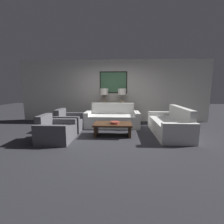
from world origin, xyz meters
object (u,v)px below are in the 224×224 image
Objects in this scene: couch_by_side at (170,125)px; console_table at (113,114)px; armchair_near_back_wall at (69,123)px; table_lamp_right at (122,93)px; table_lamp_left at (104,93)px; couch_by_back_wall at (112,119)px; armchair_near_camera at (56,132)px; decorative_bowl at (115,123)px; coffee_table at (113,126)px.

console_table is at bearing 139.56° from couch_by_side.
table_lamp_right is at bearing 34.63° from armchair_near_back_wall.
table_lamp_left is 0.34× the size of couch_by_back_wall.
table_lamp_right reaches higher than armchair_near_back_wall.
table_lamp_left is at bearing 118.67° from couch_by_back_wall.
table_lamp_right is at bearing 0.00° from console_table.
couch_by_back_wall is (0.00, -0.69, -0.08)m from console_table.
armchair_near_camera is at bearing -127.75° from table_lamp_right.
armchair_near_back_wall reaches higher than decorative_bowl.
table_lamp_right reaches higher than console_table.
armchair_near_back_wall is at bearing 159.31° from decorative_bowl.
couch_by_side is at bearing 9.86° from decorative_bowl.
couch_by_back_wall is 2.09m from couch_by_side.
couch_by_back_wall reaches higher than armchair_near_camera.
couch_by_side is at bearing -46.86° from table_lamp_right.
armchair_near_camera is (-1.49, -1.72, -0.03)m from couch_by_back_wall.
couch_by_back_wall is 1.23m from decorative_bowl.
armchair_near_camera is at bearing -114.70° from table_lamp_left.
console_table is at bearing 90.00° from couch_by_back_wall.
table_lamp_left reaches higher than armchair_near_camera.
console_table is 1.42× the size of armchair_near_back_wall.
console_table is at bearing 40.91° from armchair_near_back_wall.
console_table is 2.48m from couch_by_side.
couch_by_back_wall is 1.74× the size of coffee_table.
armchair_near_back_wall is (-1.63, 0.62, -0.16)m from decorative_bowl.
couch_by_side is at bearing -35.35° from table_lamp_left.
table_lamp_left is 2.14m from decorative_bowl.
table_lamp_left is 2.59× the size of decorative_bowl.
couch_by_side is at bearing -40.44° from console_table.
coffee_table is at bearing -87.65° from console_table.
coffee_table is 1.66m from armchair_near_back_wall.
coffee_table is at bearing -76.19° from table_lamp_left.
armchair_near_back_wall is (-1.49, -0.60, -0.03)m from couch_by_back_wall.
console_table is at bearing 92.35° from coffee_table.
console_table reaches higher than armchair_near_back_wall.
couch_by_back_wall is 2.28m from armchair_near_camera.
console_table is at bearing 94.31° from decorative_bowl.
coffee_table is at bearing 19.73° from armchair_near_camera.
decorative_bowl is at bearing -83.24° from couch_by_back_wall.
decorative_bowl is (-0.24, -1.91, -0.83)m from table_lamp_right.
decorative_bowl is at bearing -97.04° from table_lamp_right.
armchair_near_back_wall is (-1.57, 0.56, -0.03)m from coffee_table.
couch_by_back_wall is 1.00× the size of couch_by_side.
table_lamp_left is at bearing 180.00° from table_lamp_right.
console_table is 1.42× the size of armchair_near_camera.
armchair_near_back_wall is at bearing 90.00° from armchair_near_camera.
table_lamp_left reaches higher than couch_by_back_wall.
table_lamp_right is 0.34× the size of couch_by_back_wall.
couch_by_side is (1.50, -1.61, -0.96)m from table_lamp_right.
couch_by_back_wall reaches higher than coffee_table.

